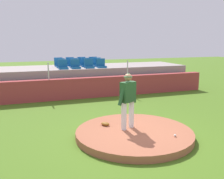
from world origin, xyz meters
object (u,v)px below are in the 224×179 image
at_px(stadium_chair_10, 82,63).
at_px(stadium_chair_1, 75,66).
at_px(fielding_glove, 105,124).
at_px(stadium_chair_5, 73,64).
at_px(pitcher, 128,96).
at_px(stadium_chair_0, 63,66).
at_px(stadium_chair_4, 61,65).
at_px(stadium_chair_11, 93,62).
at_px(stadium_chair_7, 97,64).
at_px(stadium_chair_6, 85,64).
at_px(stadium_chair_9, 70,63).
at_px(stadium_chair_2, 89,65).
at_px(baseball, 175,135).
at_px(stadium_chair_3, 101,65).
at_px(stadium_chair_8, 59,63).

bearing_deg(stadium_chair_10, stadium_chair_1, 65.80).
distance_m(fielding_glove, stadium_chair_5, 7.01).
bearing_deg(stadium_chair_1, pitcher, 92.22).
height_order(stadium_chair_0, stadium_chair_4, same).
bearing_deg(stadium_chair_1, stadium_chair_11, -132.29).
relative_size(stadium_chair_1, stadium_chair_4, 1.00).
bearing_deg(stadium_chair_1, stadium_chair_7, -152.05).
xyz_separation_m(stadium_chair_6, stadium_chair_9, (-0.72, 0.84, 0.00)).
bearing_deg(stadium_chair_4, stadium_chair_9, -130.14).
distance_m(stadium_chair_0, stadium_chair_5, 1.07).
bearing_deg(stadium_chair_9, stadium_chair_4, 49.86).
bearing_deg(stadium_chair_11, stadium_chair_10, -3.48).
relative_size(fielding_glove, stadium_chair_2, 0.60).
relative_size(stadium_chair_7, stadium_chair_9, 1.00).
relative_size(stadium_chair_7, stadium_chair_10, 1.00).
relative_size(baseball, stadium_chair_11, 0.15).
bearing_deg(stadium_chair_9, stadium_chair_11, 178.75).
bearing_deg(stadium_chair_5, stadium_chair_10, -128.98).
distance_m(fielding_glove, stadium_chair_4, 7.03).
distance_m(stadium_chair_5, stadium_chair_11, 1.60).
bearing_deg(stadium_chair_5, stadium_chair_0, 48.21).
bearing_deg(stadium_chair_3, stadium_chair_7, -90.00).
relative_size(pitcher, stadium_chair_3, 3.50).
bearing_deg(pitcher, stadium_chair_7, 55.78).
relative_size(stadium_chair_6, stadium_chair_10, 1.00).
height_order(pitcher, stadium_chair_11, pitcher).
xyz_separation_m(stadium_chair_4, stadium_chair_5, (0.71, -0.02, 0.00)).
bearing_deg(stadium_chair_2, pitcher, 85.73).
relative_size(baseball, stadium_chair_5, 0.15).
distance_m(stadium_chair_0, stadium_chair_6, 1.61).
bearing_deg(stadium_chair_7, stadium_chair_8, -21.32).
distance_m(stadium_chair_2, stadium_chair_3, 0.70).
bearing_deg(baseball, pitcher, 132.11).
height_order(baseball, stadium_chair_8, stadium_chair_8).
xyz_separation_m(stadium_chair_4, stadium_chair_6, (1.40, -0.03, 0.00)).
height_order(stadium_chair_4, stadium_chair_7, same).
xyz_separation_m(pitcher, stadium_chair_8, (-0.92, 8.17, 0.34)).
height_order(stadium_chair_3, stadium_chair_9, same).
relative_size(stadium_chair_7, stadium_chair_11, 1.00).
bearing_deg(stadium_chair_1, stadium_chair_8, -67.38).
height_order(stadium_chair_2, stadium_chair_8, same).
bearing_deg(pitcher, stadium_chair_0, 72.98).
bearing_deg(stadium_chair_6, stadium_chair_8, -30.42).
distance_m(fielding_glove, stadium_chair_7, 7.21).
distance_m(pitcher, stadium_chair_4, 7.44).
bearing_deg(stadium_chair_9, stadium_chair_0, 67.21).
height_order(stadium_chair_5, stadium_chair_10, same).
xyz_separation_m(stadium_chair_3, stadium_chair_5, (-1.40, 0.79, 0.00)).
bearing_deg(stadium_chair_2, stadium_chair_10, -89.47).
height_order(pitcher, stadium_chair_3, pitcher).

